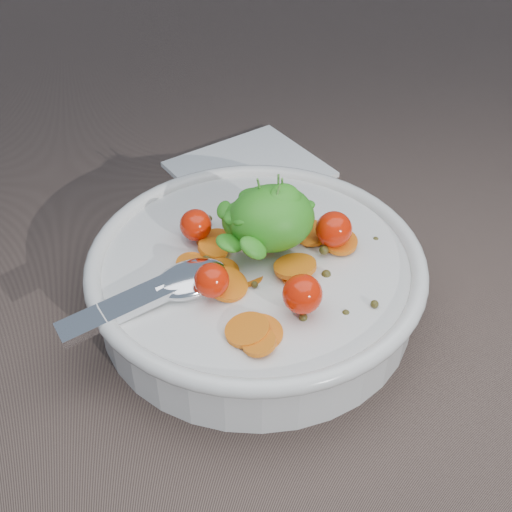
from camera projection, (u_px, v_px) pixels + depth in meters
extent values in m
plane|color=brown|center=(248.00, 296.00, 0.62)|extent=(6.00, 6.00, 0.00)
cylinder|color=silver|center=(256.00, 283.00, 0.60)|extent=(0.29, 0.29, 0.06)
torus|color=silver|center=(256.00, 260.00, 0.58)|extent=(0.31, 0.31, 0.02)
cylinder|color=silver|center=(256.00, 302.00, 0.61)|extent=(0.15, 0.15, 0.01)
cylinder|color=brown|center=(256.00, 283.00, 0.60)|extent=(0.26, 0.26, 0.04)
cylinder|color=orange|center=(295.00, 266.00, 0.56)|extent=(0.05, 0.05, 0.01)
cylinder|color=orange|center=(310.00, 232.00, 0.60)|extent=(0.05, 0.05, 0.01)
cylinder|color=orange|center=(297.00, 281.00, 0.56)|extent=(0.04, 0.04, 0.01)
cylinder|color=orange|center=(238.00, 240.00, 0.60)|extent=(0.04, 0.04, 0.01)
cylinder|color=orange|center=(259.00, 343.00, 0.49)|extent=(0.03, 0.03, 0.01)
cylinder|color=orange|center=(220.00, 251.00, 0.59)|extent=(0.05, 0.05, 0.01)
cylinder|color=orange|center=(340.00, 241.00, 0.59)|extent=(0.04, 0.04, 0.01)
cylinder|color=orange|center=(222.00, 272.00, 0.56)|extent=(0.03, 0.03, 0.01)
cylinder|color=orange|center=(191.00, 265.00, 0.57)|extent=(0.04, 0.04, 0.01)
cylinder|color=orange|center=(226.00, 284.00, 0.54)|extent=(0.04, 0.04, 0.02)
cylinder|color=orange|center=(264.00, 234.00, 0.59)|extent=(0.05, 0.05, 0.01)
cylinder|color=orange|center=(213.00, 248.00, 0.58)|extent=(0.03, 0.04, 0.01)
cylinder|color=orange|center=(246.00, 279.00, 0.56)|extent=(0.04, 0.04, 0.01)
cylinder|color=orange|center=(188.00, 281.00, 0.55)|extent=(0.04, 0.04, 0.01)
cylinder|color=orange|center=(247.00, 330.00, 0.50)|extent=(0.05, 0.05, 0.01)
cylinder|color=orange|center=(260.00, 333.00, 0.51)|extent=(0.05, 0.05, 0.01)
cylinder|color=orange|center=(212.00, 239.00, 0.60)|extent=(0.04, 0.03, 0.01)
sphere|color=#433D16|center=(255.00, 285.00, 0.55)|extent=(0.01, 0.01, 0.01)
sphere|color=#433D16|center=(324.00, 250.00, 0.58)|extent=(0.01, 0.01, 0.01)
sphere|color=#433D16|center=(283.00, 213.00, 0.63)|extent=(0.01, 0.01, 0.01)
sphere|color=#433D16|center=(346.00, 314.00, 0.53)|extent=(0.01, 0.01, 0.01)
sphere|color=#433D16|center=(209.00, 219.00, 0.61)|extent=(0.01, 0.01, 0.01)
sphere|color=#433D16|center=(275.00, 190.00, 0.65)|extent=(0.01, 0.01, 0.01)
sphere|color=#433D16|center=(200.00, 218.00, 0.62)|extent=(0.01, 0.01, 0.01)
sphere|color=#433D16|center=(207.00, 260.00, 0.57)|extent=(0.01, 0.01, 0.01)
sphere|color=#433D16|center=(234.00, 289.00, 0.55)|extent=(0.01, 0.01, 0.01)
sphere|color=#433D16|center=(303.00, 317.00, 0.52)|extent=(0.01, 0.01, 0.01)
sphere|color=#433D16|center=(250.00, 334.00, 0.51)|extent=(0.01, 0.01, 0.01)
sphere|color=#433D16|center=(326.00, 275.00, 0.56)|extent=(0.01, 0.01, 0.01)
sphere|color=#433D16|center=(375.00, 304.00, 0.53)|extent=(0.01, 0.01, 0.01)
sphere|color=#433D16|center=(376.00, 240.00, 0.60)|extent=(0.01, 0.01, 0.01)
sphere|color=#433D16|center=(295.00, 306.00, 0.52)|extent=(0.01, 0.01, 0.01)
sphere|color=red|center=(334.00, 229.00, 0.58)|extent=(0.03, 0.03, 0.03)
sphere|color=red|center=(263.00, 203.00, 0.61)|extent=(0.03, 0.03, 0.03)
sphere|color=red|center=(196.00, 225.00, 0.59)|extent=(0.03, 0.03, 0.03)
sphere|color=red|center=(212.00, 280.00, 0.53)|extent=(0.03, 0.03, 0.03)
sphere|color=red|center=(302.00, 294.00, 0.51)|extent=(0.03, 0.03, 0.03)
ellipsoid|color=#369621|center=(272.00, 218.00, 0.57)|extent=(0.08, 0.07, 0.06)
ellipsoid|color=#369621|center=(246.00, 220.00, 0.58)|extent=(0.04, 0.04, 0.04)
ellipsoid|color=#369621|center=(224.00, 210.00, 0.58)|extent=(0.02, 0.02, 0.02)
ellipsoid|color=#369621|center=(287.00, 217.00, 0.56)|extent=(0.02, 0.03, 0.02)
ellipsoid|color=#369621|center=(273.00, 207.00, 0.56)|extent=(0.03, 0.03, 0.02)
ellipsoid|color=#369621|center=(269.00, 204.00, 0.58)|extent=(0.03, 0.03, 0.01)
ellipsoid|color=#369621|center=(285.00, 207.00, 0.58)|extent=(0.03, 0.03, 0.02)
ellipsoid|color=#369621|center=(305.00, 206.00, 0.57)|extent=(0.02, 0.03, 0.01)
ellipsoid|color=#369621|center=(254.00, 198.00, 0.59)|extent=(0.03, 0.02, 0.03)
ellipsoid|color=#369621|center=(280.00, 216.00, 0.55)|extent=(0.03, 0.03, 0.02)
ellipsoid|color=#369621|center=(263.00, 195.00, 0.62)|extent=(0.02, 0.03, 0.02)
ellipsoid|color=#369621|center=(253.00, 248.00, 0.54)|extent=(0.03, 0.03, 0.03)
ellipsoid|color=#369621|center=(274.00, 210.00, 0.56)|extent=(0.04, 0.03, 0.02)
ellipsoid|color=#369621|center=(246.00, 220.00, 0.55)|extent=(0.04, 0.04, 0.02)
ellipsoid|color=#369621|center=(252.00, 206.00, 0.56)|extent=(0.03, 0.02, 0.02)
ellipsoid|color=#369621|center=(285.00, 197.00, 0.55)|extent=(0.04, 0.04, 0.02)
ellipsoid|color=#369621|center=(280.00, 207.00, 0.56)|extent=(0.02, 0.02, 0.02)
ellipsoid|color=#369621|center=(230.00, 243.00, 0.55)|extent=(0.03, 0.03, 0.02)
ellipsoid|color=#369621|center=(282.00, 201.00, 0.56)|extent=(0.03, 0.03, 0.01)
ellipsoid|color=#369621|center=(249.00, 221.00, 0.56)|extent=(0.04, 0.03, 0.03)
ellipsoid|color=#369621|center=(254.00, 196.00, 0.58)|extent=(0.04, 0.04, 0.02)
ellipsoid|color=#369621|center=(272.00, 200.00, 0.55)|extent=(0.03, 0.03, 0.02)
ellipsoid|color=#369621|center=(239.00, 218.00, 0.56)|extent=(0.03, 0.03, 0.01)
cylinder|color=#4C8C33|center=(278.00, 201.00, 0.56)|extent=(0.00, 0.01, 0.05)
cylinder|color=#4C8C33|center=(283.00, 195.00, 0.57)|extent=(0.01, 0.02, 0.05)
cylinder|color=#4C8C33|center=(262.00, 198.00, 0.57)|extent=(0.01, 0.01, 0.05)
cylinder|color=#4C8C33|center=(272.00, 212.00, 0.55)|extent=(0.02, 0.01, 0.05)
ellipsoid|color=silver|center=(191.00, 279.00, 0.55)|extent=(0.08, 0.06, 0.02)
cube|color=silver|center=(134.00, 302.00, 0.53)|extent=(0.13, 0.06, 0.02)
cylinder|color=silver|center=(169.00, 287.00, 0.54)|extent=(0.03, 0.02, 0.01)
cube|color=white|center=(249.00, 169.00, 0.79)|extent=(0.21, 0.20, 0.01)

